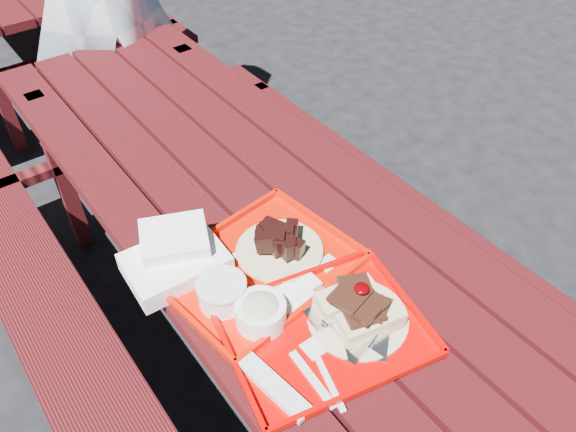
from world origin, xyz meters
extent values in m
plane|color=black|center=(0.00, 0.00, 0.00)|extent=(60.00, 60.00, 0.00)
cube|color=#4B0E12|center=(-0.30, 0.00, 0.73)|extent=(0.14, 2.40, 0.04)
cube|color=#4B0E12|center=(-0.15, 0.00, 0.73)|extent=(0.14, 2.40, 0.04)
cube|color=#4B0E12|center=(0.00, 0.00, 0.73)|extent=(0.14, 2.40, 0.04)
cube|color=#4B0E12|center=(0.15, 0.00, 0.73)|extent=(0.14, 2.40, 0.04)
cube|color=#4B0E12|center=(0.30, 0.00, 0.73)|extent=(0.14, 2.40, 0.04)
cube|color=#4B0E12|center=(-0.58, 0.00, 0.43)|extent=(0.25, 2.40, 0.04)
cube|color=#4B0E12|center=(-0.58, 0.84, 0.21)|extent=(0.06, 0.06, 0.42)
cube|color=#4B0E12|center=(0.58, 0.00, 0.43)|extent=(0.25, 2.40, 0.04)
cube|color=#4B0E12|center=(0.58, 0.84, 0.21)|extent=(0.06, 0.06, 0.42)
cube|color=#4B0E12|center=(-0.30, 0.96, 0.38)|extent=(0.06, 0.06, 0.75)
cube|color=#4B0E12|center=(0.30, 0.96, 0.38)|extent=(0.06, 0.06, 0.75)
cube|color=#4B0E12|center=(0.00, 0.96, 0.43)|extent=(1.40, 0.06, 0.04)
cube|color=#4B0E12|center=(0.58, 1.96, 0.21)|extent=(0.06, 0.06, 0.42)
cube|color=#4B0E12|center=(0.30, 1.84, 0.38)|extent=(0.06, 0.06, 0.75)
cube|color=#4B0E12|center=(0.00, 1.84, 0.43)|extent=(1.40, 0.06, 0.04)
cube|color=#D20100|center=(-0.12, -0.45, 0.76)|extent=(0.48, 0.40, 0.01)
cube|color=#D20100|center=(-0.09, -0.29, 0.77)|extent=(0.41, 0.10, 0.02)
cube|color=#D20100|center=(-0.16, -0.61, 0.77)|extent=(0.41, 0.10, 0.02)
cube|color=#D20100|center=(0.08, -0.49, 0.77)|extent=(0.08, 0.32, 0.02)
cube|color=#D20100|center=(-0.33, -0.41, 0.77)|extent=(0.08, 0.32, 0.02)
cylinder|color=#C9B78E|center=(-0.04, -0.47, 0.76)|extent=(0.23, 0.23, 0.01)
cube|color=beige|center=(-0.04, -0.50, 0.79)|extent=(0.15, 0.10, 0.04)
cube|color=beige|center=(-0.04, -0.43, 0.79)|extent=(0.15, 0.10, 0.04)
ellipsoid|color=#480002|center=(-0.04, -0.47, 0.88)|extent=(0.03, 0.03, 0.01)
cylinder|color=white|center=(-0.22, -0.34, 0.79)|extent=(0.11, 0.11, 0.06)
ellipsoid|color=#C1B89B|center=(-0.22, -0.34, 0.81)|extent=(0.10, 0.10, 0.04)
cylinder|color=white|center=(-0.13, -0.32, 0.77)|extent=(0.12, 0.12, 0.01)
cube|color=silver|center=(-0.29, -0.49, 0.77)|extent=(0.07, 0.19, 0.02)
cube|color=silver|center=(-0.22, -0.53, 0.76)|extent=(0.03, 0.15, 0.01)
cube|color=silver|center=(-0.19, -0.54, 0.76)|extent=(0.06, 0.16, 0.00)
cube|color=silver|center=(-0.17, -0.47, 0.76)|extent=(0.05, 0.05, 0.00)
cube|color=red|center=(-0.13, -0.21, 0.76)|extent=(0.48, 0.39, 0.01)
cube|color=red|center=(-0.15, -0.04, 0.77)|extent=(0.44, 0.07, 0.02)
cube|color=red|center=(-0.11, -0.37, 0.77)|extent=(0.44, 0.07, 0.02)
cube|color=red|center=(0.09, -0.18, 0.77)|extent=(0.06, 0.34, 0.02)
cube|color=red|center=(-0.35, -0.23, 0.77)|extent=(0.06, 0.34, 0.02)
cube|color=white|center=(-0.08, -0.20, 0.77)|extent=(0.17, 0.17, 0.01)
cylinder|color=#CCAE86|center=(-0.06, -0.20, 0.77)|extent=(0.22, 0.22, 0.01)
cylinder|color=white|center=(-0.26, -0.24, 0.79)|extent=(0.11, 0.11, 0.06)
cylinder|color=silver|center=(-0.26, -0.24, 0.82)|extent=(0.12, 0.12, 0.01)
cube|color=white|center=(-0.14, -0.33, 0.77)|extent=(0.18, 0.05, 0.02)
cube|color=silver|center=(0.01, -0.30, 0.76)|extent=(0.05, 0.05, 0.00)
cube|color=white|center=(-0.29, -0.09, 0.78)|extent=(0.24, 0.18, 0.05)
cube|color=white|center=(-0.27, -0.05, 0.82)|extent=(0.20, 0.18, 0.04)
camera|label=1|loc=(-0.63, -0.99, 1.80)|focal=35.00mm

